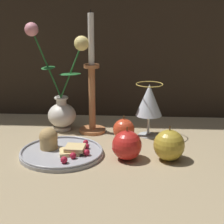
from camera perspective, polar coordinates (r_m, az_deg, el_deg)
name	(u,v)px	position (r m, az deg, el deg)	size (l,w,h in m)	color
ground_plane	(90,148)	(1.08, -3.34, -5.53)	(2.40, 2.40, 0.00)	#9E8966
vase	(61,100)	(1.21, -7.74, 1.89)	(0.20, 0.09, 0.34)	silver
plate_with_pastries	(60,150)	(1.04, -7.96, -5.70)	(0.23, 0.23, 0.07)	#A3A3A8
wine_glass	(149,102)	(1.15, 5.66, 1.57)	(0.08, 0.08, 0.17)	silver
candlestick	(92,93)	(1.18, -3.08, 2.91)	(0.09, 0.09, 0.38)	#B77042
apple_beside_vase	(127,145)	(0.99, 2.28, -5.09)	(0.08, 0.08, 0.09)	red
apple_near_glass	(124,129)	(1.13, 1.81, -2.68)	(0.07, 0.07, 0.08)	#D14223
apple_at_table_edge	(169,145)	(1.00, 8.69, -5.01)	(0.08, 0.08, 0.09)	#B2932D
berry_near_plate	(118,144)	(1.09, 0.90, -4.96)	(0.01, 0.01, 0.01)	#AD192D
berry_front_center	(115,148)	(1.06, 0.46, -5.56)	(0.02, 0.02, 0.02)	#AD192D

